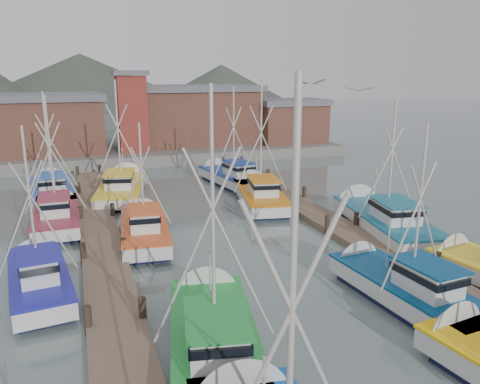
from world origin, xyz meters
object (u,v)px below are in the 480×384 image
object	(u,v)px
boat_12	(123,187)
boat_4	(213,335)
boat_8	(144,228)
lookout_tower	(132,111)

from	to	relation	value
boat_12	boat_4	bearing A→B (deg)	-76.67
boat_8	boat_12	bearing A→B (deg)	96.47
boat_4	boat_12	distance (m)	23.28
boat_4	boat_8	xyz separation A→B (m)	(-0.57, 12.51, -0.01)
lookout_tower	boat_4	size ratio (longest dim) A/B	0.85
boat_4	boat_8	distance (m)	12.52
lookout_tower	boat_8	xyz separation A→B (m)	(-2.52, -25.10, -4.87)
lookout_tower	boat_4	xyz separation A→B (m)	(-1.95, -37.61, -4.87)
boat_8	boat_12	xyz separation A→B (m)	(-0.14, 10.76, 0.01)
lookout_tower	boat_8	world-z (taller)	lookout_tower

